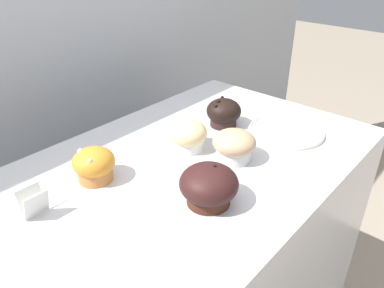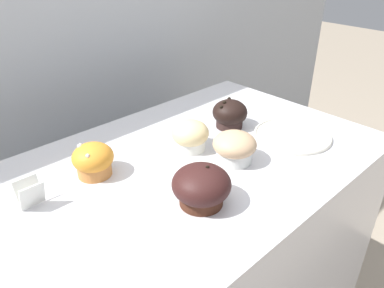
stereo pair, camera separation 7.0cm
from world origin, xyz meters
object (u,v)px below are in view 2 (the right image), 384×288
muffin_front_center (201,187)px  muffin_front_left (230,114)px  muffin_back_right (235,147)px  muffin_front_right (190,135)px  serving_plate (292,135)px  muffin_back_left (93,160)px

muffin_front_center → muffin_front_left: 0.37m
muffin_back_right → muffin_front_right: 0.12m
muffin_front_center → serving_plate: bearing=4.9°
muffin_back_right → muffin_back_left: bearing=146.6°
muffin_back_right → muffin_front_left: size_ratio=1.07×
muffin_front_left → muffin_back_right: bearing=-135.2°
muffin_back_left → muffin_back_right: (0.28, -0.18, 0.00)m
muffin_back_right → muffin_front_right: size_ratio=1.10×
serving_plate → muffin_front_left: bearing=116.4°
muffin_front_right → muffin_front_center: bearing=-127.6°
muffin_back_left → muffin_front_right: same height
muffin_front_right → muffin_front_left: bearing=5.0°
muffin_front_right → serving_plate: bearing=-30.4°
muffin_front_left → serving_plate: (0.08, -0.16, -0.03)m
muffin_back_left → serving_plate: size_ratio=0.45×
muffin_front_center → muffin_back_right: size_ratio=1.14×
muffin_front_left → serving_plate: 0.18m
muffin_front_center → muffin_front_left: size_ratio=1.22×
muffin_front_center → muffin_front_right: (0.14, 0.18, -0.00)m
muffin_front_center → muffin_back_left: size_ratio=1.29×
muffin_front_right → serving_plate: (0.25, -0.15, -0.03)m
muffin_front_center → muffin_back_right: (0.17, 0.06, -0.00)m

